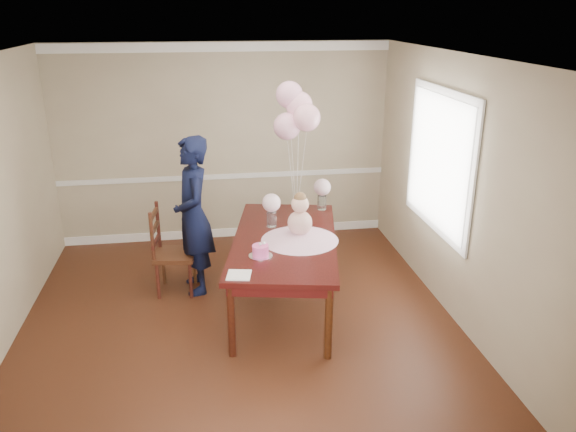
{
  "coord_description": "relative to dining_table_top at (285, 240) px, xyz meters",
  "views": [
    {
      "loc": [
        -0.29,
        -5.05,
        3.11
      ],
      "look_at": [
        0.56,
        0.4,
        1.05
      ],
      "focal_mm": 35.0,
      "sensor_mm": 36.0,
      "label": 1
    }
  ],
  "objects": [
    {
      "name": "wall_back",
      "position": [
        -0.52,
        2.1,
        0.57
      ],
      "size": [
        4.5,
        0.02,
        2.7
      ],
      "primitive_type": "cube",
      "color": "tan",
      "rests_on": "floor"
    },
    {
      "name": "baby_hair",
      "position": [
        0.15,
        -0.08,
        0.49
      ],
      "size": [
        0.13,
        0.13,
        0.13
      ],
      "primitive_type": "sphere",
      "color": "brown",
      "rests_on": "baby_head"
    },
    {
      "name": "rose_vase_far",
      "position": [
        0.58,
        0.82,
        0.11
      ],
      "size": [
        0.13,
        0.13,
        0.17
      ],
      "primitive_type": "cylinder",
      "rotation": [
        0.0,
        0.0,
        -0.19
      ],
      "color": "white",
      "rests_on": "dining_table_top"
    },
    {
      "name": "balloon_c",
      "position": [
        0.26,
        0.66,
        1.32
      ],
      "size": [
        0.3,
        0.3,
        0.3
      ],
      "primitive_type": "sphere",
      "color": "#FFB4D1",
      "rests_on": "balloon_ribbon_c"
    },
    {
      "name": "window_frame",
      "position": [
        1.7,
        0.1,
        0.77
      ],
      "size": [
        0.02,
        1.66,
        1.56
      ],
      "primitive_type": "cube",
      "color": "white",
      "rests_on": "wall_right"
    },
    {
      "name": "dining_chair_seat",
      "position": [
        -1.19,
        0.52,
        -0.32
      ],
      "size": [
        0.5,
        0.5,
        0.05
      ],
      "primitive_type": "cube",
      "rotation": [
        0.0,
        0.0,
        -0.12
      ],
      "color": "#3B1D10",
      "rests_on": "chair_leg_fl"
    },
    {
      "name": "window_blinds",
      "position": [
        1.69,
        0.1,
        0.77
      ],
      "size": [
        0.01,
        1.5,
        1.4
      ],
      "primitive_type": "cube",
      "color": "white",
      "rests_on": "wall_right"
    },
    {
      "name": "floor",
      "position": [
        -0.52,
        -0.4,
        -0.78
      ],
      "size": [
        4.5,
        5.0,
        0.0
      ],
      "primitive_type": "cube",
      "color": "black",
      "rests_on": "ground"
    },
    {
      "name": "chair_back_post_l",
      "position": [
        -1.41,
        0.36,
        -0.03
      ],
      "size": [
        0.05,
        0.05,
        0.57
      ],
      "primitive_type": "cylinder",
      "rotation": [
        0.0,
        0.0,
        -0.12
      ],
      "color": "#3C1A10",
      "rests_on": "dining_chair_seat"
    },
    {
      "name": "woman",
      "position": [
        -0.96,
        0.54,
        0.13
      ],
      "size": [
        0.54,
        0.72,
        1.82
      ],
      "primitive_type": "imported",
      "rotation": [
        0.0,
        0.0,
        -1.41
      ],
      "color": "black",
      "rests_on": "floor"
    },
    {
      "name": "wall_front",
      "position": [
        -0.52,
        -2.9,
        0.57
      ],
      "size": [
        4.5,
        0.02,
        2.7
      ],
      "primitive_type": "cube",
      "color": "tan",
      "rests_on": "floor"
    },
    {
      "name": "chair_slat_mid",
      "position": [
        -1.39,
        0.54,
        0.01
      ],
      "size": [
        0.08,
        0.41,
        0.05
      ],
      "primitive_type": "cube",
      "rotation": [
        0.0,
        0.0,
        -0.12
      ],
      "color": "#351A0E",
      "rests_on": "dining_chair_seat"
    },
    {
      "name": "rose_vase_near",
      "position": [
        -0.1,
        0.35,
        0.11
      ],
      "size": [
        0.13,
        0.13,
        0.17
      ],
      "primitive_type": "cylinder",
      "rotation": [
        0.0,
        0.0,
        -0.19
      ],
      "color": "silver",
      "rests_on": "dining_table_top"
    },
    {
      "name": "roses_far",
      "position": [
        0.58,
        0.82,
        0.31
      ],
      "size": [
        0.2,
        0.2,
        0.2
      ],
      "primitive_type": "sphere",
      "color": "beige",
      "rests_on": "rose_vase_far"
    },
    {
      "name": "cake_flower_a",
      "position": [
        -0.3,
        -0.43,
        0.16
      ],
      "size": [
        0.03,
        0.03,
        0.03
      ],
      "primitive_type": "sphere",
      "color": "white",
      "rests_on": "birthday_cake"
    },
    {
      "name": "balloon_a",
      "position": [
        0.11,
        0.58,
        1.1
      ],
      "size": [
        0.3,
        0.3,
        0.3
      ],
      "primitive_type": "sphere",
      "color": "#EFA9C8",
      "rests_on": "balloon_ribbon_a"
    },
    {
      "name": "balloon_ribbon_c",
      "position": [
        0.24,
        0.61,
        0.6
      ],
      "size": [
        0.04,
        0.1,
        1.12
      ],
      "primitive_type": "cylinder",
      "rotation": [
        -0.09,
        0.02,
        -0.19
      ],
      "color": "white",
      "rests_on": "balloon_weight"
    },
    {
      "name": "wall_right",
      "position": [
        1.73,
        -0.4,
        0.57
      ],
      "size": [
        0.02,
        5.0,
        2.7
      ],
      "primitive_type": "cube",
      "color": "tan",
      "rests_on": "floor"
    },
    {
      "name": "crown_molding",
      "position": [
        -0.52,
        2.09,
        1.85
      ],
      "size": [
        4.5,
        0.02,
        0.12
      ],
      "primitive_type": "cube",
      "color": "white",
      "rests_on": "wall_back"
    },
    {
      "name": "chair_leg_bl",
      "position": [
        -1.35,
        0.72,
        -0.56
      ],
      "size": [
        0.05,
        0.05,
        0.44
      ],
      "primitive_type": "cylinder",
      "rotation": [
        0.0,
        0.0,
        -0.12
      ],
      "color": "#3C1E10",
      "rests_on": "floor"
    },
    {
      "name": "table_leg_br",
      "position": [
        0.63,
        0.88,
        -0.4
      ],
      "size": [
        0.09,
        0.09,
        0.75
      ],
      "primitive_type": "cylinder",
      "rotation": [
        0.0,
        0.0,
        -0.19
      ],
      "color": "black",
      "rests_on": "floor"
    },
    {
      "name": "balloon_b",
      "position": [
        0.32,
        0.49,
        1.21
      ],
      "size": [
        0.3,
        0.3,
        0.3
      ],
      "primitive_type": "sphere",
      "color": "#FFB4CC",
      "rests_on": "balloon_ribbon_b"
    },
    {
      "name": "chair_slat_top",
      "position": [
        -1.39,
        0.54,
        0.18
      ],
      "size": [
        0.08,
        0.41,
        0.05
      ],
      "primitive_type": "cube",
      "rotation": [
        0.0,
        0.0,
        -0.12
      ],
      "color": "#381D0F",
      "rests_on": "dining_chair_seat"
    },
    {
      "name": "baseboard_trim",
      "position": [
        -0.52,
        2.09,
        -0.72
      ],
      "size": [
        4.5,
        0.02,
        0.12
      ],
      "primitive_type": "cube",
      "color": "white",
      "rests_on": "floor"
    },
    {
      "name": "chair_leg_br",
      "position": [
        -0.98,
        0.68,
        -0.56
      ],
      "size": [
        0.05,
        0.05,
        0.44
      ],
      "primitive_type": "cylinder",
      "rotation": [
        0.0,
        0.0,
        -0.12
      ],
      "color": "#3D2210",
      "rests_on": "floor"
    },
    {
      "name": "ceiling",
      "position": [
        -0.52,
        -0.4,
        1.92
      ],
      "size": [
        4.5,
        5.0,
        0.02
      ],
      "primitive_type": "cube",
      "color": "white",
      "rests_on": "wall_back"
    },
    {
      "name": "balloon_ribbon_b",
      "position": [
        0.27,
        0.52,
        0.54
      ],
      "size": [
        0.1,
        0.08,
        1.01
      ],
      "primitive_type": "cylinder",
      "rotation": [
        0.05,
        0.1,
        -0.19
      ],
      "color": "silver",
      "rests_on": "balloon_weight"
    },
    {
      "name": "roses_near",
      "position": [
        -0.1,
        0.35,
        0.31
      ],
      "size": [
        0.2,
        0.2,
        0.2
      ],
      "primitive_type": "sphere",
      "color": "silver",
      "rests_on": "rose_vase_near"
    },
    {
      "name": "balloon_ribbon_a",
      "position": [
        0.17,
        0.57,
        0.49
      ],
      "size": [
        0.1,
        0.02,
        0.9
      ],
      "primitive_type": "cylinder",
      "rotation": [
        0.0,
        -0.1,
        -0.19
      ],
      "color": "silver",
      "rests_on": "balloon_weight"
    },
    {
      "name": "chair_leg_fr",
      "position": [
        -1.03,
        0.32,
        -0.56
      ],
      "size": [
        0.05,
        0.05,
        0.44
      ],
      "primitive_type": "cylinder",
      "rotation": [
        0.0,
        0.0,
        -0.12
      ],
      "color": "black",
      "rests_on": "floor"
    },
    {
      "name": "birthday_cake",
      "position": [
        -0.3,
        -0.43,
        0.09
      ],
      "size": [
        0.19,
        0.19,
        0.11
      ],
      "primitive_type": "cylinder",
      "rotation": [
        0.0,
        0.0,
        -0.19
      ],
      "color": "#F04BA4",
      "rests_on": "cake_platter"
    },
    {
      "name": "baby_skirt",
      "position": [
        0.15,
        -0.08,
        0.08
      ],
      "size": [
        0.96,
        0.96,
        0.11
      ],
      "primitive_type": "cone",
      "rotation": [
        0.0,
        0.0,
        -0.19
      ],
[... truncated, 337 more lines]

